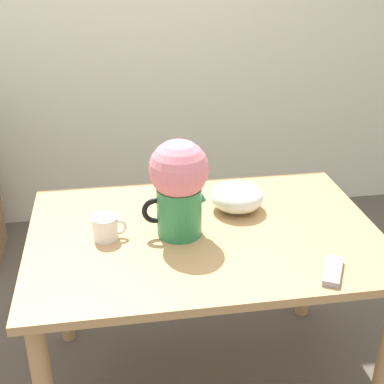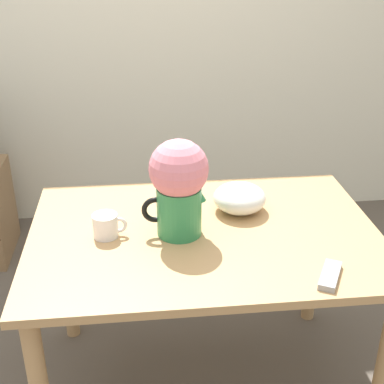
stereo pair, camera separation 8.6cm
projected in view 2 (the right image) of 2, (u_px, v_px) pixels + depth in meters
wall_back at (130, 8)px, 3.02m from camera, size 8.00×0.05×2.60m
table at (204, 255)px, 1.94m from camera, size 1.24×0.86×0.73m
flower_vase at (179, 183)px, 1.80m from camera, size 0.23×0.20×0.35m
coffee_mug at (106, 226)px, 1.85m from camera, size 0.12×0.09×0.08m
white_bowl at (240, 198)px, 2.02m from camera, size 0.20×0.20×0.11m
remote_control at (330, 275)px, 1.64m from camera, size 0.12×0.16×0.02m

